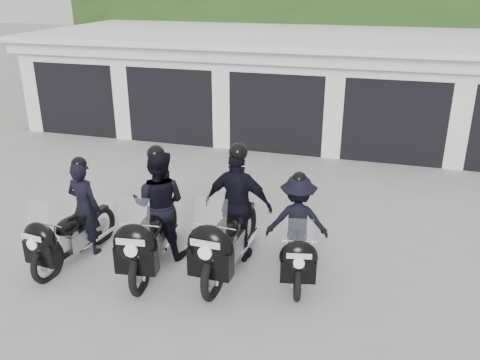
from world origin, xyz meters
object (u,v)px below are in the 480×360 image
(police_bike_b, at_px, (156,214))
(police_bike_c, at_px, (234,215))
(police_bike_d, at_px, (297,229))
(police_bike_a, at_px, (74,221))

(police_bike_b, xyz_separation_m, police_bike_c, (1.30, 0.25, 0.04))
(police_bike_b, bearing_deg, police_bike_c, 3.39)
(police_bike_d, bearing_deg, police_bike_c, 175.84)
(police_bike_a, bearing_deg, police_bike_d, 18.11)
(police_bike_b, relative_size, police_bike_c, 0.96)
(police_bike_a, xyz_separation_m, police_bike_d, (3.70, 0.72, 0.01))
(police_bike_c, relative_size, police_bike_d, 1.26)
(police_bike_a, relative_size, police_bike_c, 0.85)
(police_bike_d, bearing_deg, police_bike_b, 177.84)
(police_bike_c, xyz_separation_m, police_bike_d, (1.04, 0.13, -0.18))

